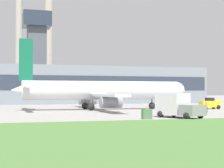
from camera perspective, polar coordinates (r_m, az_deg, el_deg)
The scene contains 11 objects.
ground_plane at distance 53.19m, azimuth -0.86°, elevation -4.13°, with size 400.00×400.00×0.00m, color #999691.
terminal_building at distance 88.10m, azimuth -7.36°, elevation 0.11°, with size 67.02×13.17×20.92m.
smokestack_left at distance 120.78m, azimuth -14.02°, elevation 7.02°, with size 2.38×2.38×39.63m.
smokestack_right at distance 119.54m, azimuth -9.64°, elevation 6.78°, with size 3.01×3.01×38.31m.
airplane at distance 56.75m, azimuth -1.76°, elevation -1.07°, with size 27.20×26.42×10.37m.
pushback_tug at distance 61.34m, azimuth 14.67°, elevation -2.97°, with size 3.20×2.27×1.79m.
baggage_truck at distance 39.80m, azimuth 9.88°, elevation -3.28°, with size 3.91×5.65×2.58m.
ground_crew_person at distance 46.97m, azimuth 14.15°, elevation -3.49°, with size 0.36×0.36×1.59m.
traffic_cone_near_nose at distance 56.32m, azimuth 5.27°, elevation -3.72°, with size 0.51×0.51×0.53m.
traffic_cone_wingtip at distance 55.66m, azimuth 5.38°, elevation -3.67°, with size 0.56×0.56×0.68m.
utility_cabinet at distance 37.46m, azimuth 5.32°, elevation -4.57°, with size 0.96×0.57×1.02m.
Camera 1 is at (-14.27, -51.17, 2.71)m, focal length 60.00 mm.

